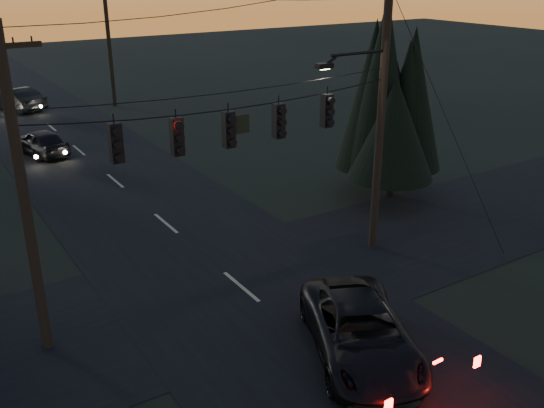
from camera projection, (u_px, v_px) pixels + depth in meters
main_road at (130, 193)px, 27.14m from camera, size 8.00×120.00×0.02m
cross_road at (241, 287)px, 19.31m from camera, size 60.00×7.00×0.02m
utility_pole_right at (372, 247)px, 22.06m from camera, size 5.00×0.30×10.00m
utility_pole_left at (48, 347)px, 16.31m from camera, size 1.80×0.30×8.50m
utility_pole_far_r at (115, 106)px, 43.99m from camera, size 1.80×0.30×8.50m
span_signal_assembly at (230, 127)px, 17.25m from camera, size 11.50×0.44×1.56m
evergreen_right at (397, 94)px, 25.28m from camera, size 3.87×3.87×7.88m
suv_near at (361, 333)px, 15.65m from camera, size 4.35×5.73×1.45m
sedan_oncoming_a at (41, 143)px, 32.38m from camera, size 2.49×4.34×1.39m
sedan_oncoming_b at (16, 99)px, 42.23m from camera, size 3.49×5.01×1.56m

